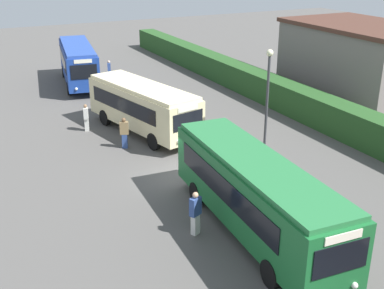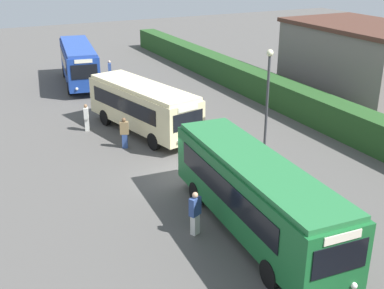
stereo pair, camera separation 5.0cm
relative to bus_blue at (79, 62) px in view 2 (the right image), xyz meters
The scene contains 11 objects.
ground_plane 19.94m from the bus_blue, ahead, with size 108.82×108.82×0.00m, color #514F4C.
bus_blue is the anchor object (origin of this frame).
bus_cream 13.05m from the bus_blue, ahead, with size 9.07×4.35×3.00m.
bus_green 25.78m from the bus_blue, ahead, with size 10.44×3.07×3.18m.
person_left 2.75m from the bus_blue, 90.07° to the left, with size 0.52×0.38×1.75m.
person_center 11.50m from the bus_blue, 12.31° to the right, with size 0.47×0.38×1.71m.
person_right 15.00m from the bus_blue, ahead, with size 0.43×0.54×1.80m.
person_far 24.89m from the bus_blue, ahead, with size 0.44×0.55×1.86m.
hedge_row 22.81m from the bus_blue, 29.42° to the left, with size 66.41×1.67×1.92m, color #244C21.
depot_building 22.11m from the bus_blue, 53.42° to the left, with size 11.25×7.33×5.52m.
lamppost 20.28m from the bus_blue, 14.55° to the left, with size 0.36×0.36×5.89m.
Camera 2 is at (20.13, -9.42, 10.69)m, focal length 46.20 mm.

